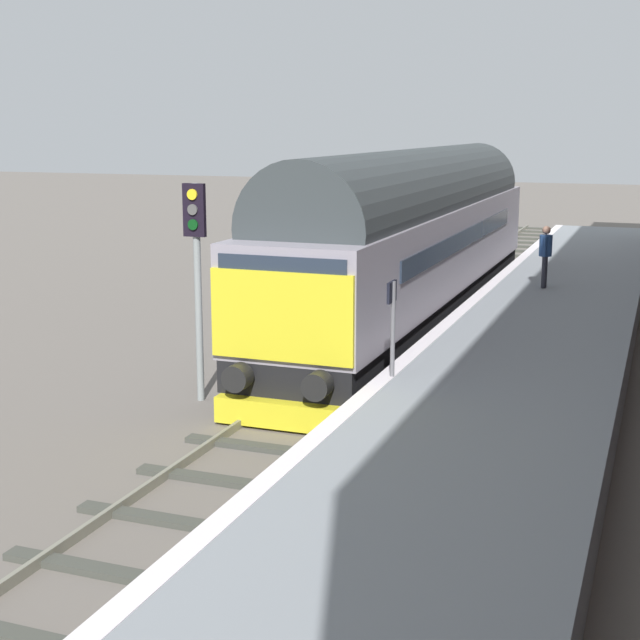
{
  "coord_description": "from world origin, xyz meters",
  "views": [
    {
      "loc": [
        6.1,
        -19.36,
        5.24
      ],
      "look_at": [
        0.2,
        -3.64,
        1.71
      ],
      "focal_mm": 51.86,
      "sensor_mm": 36.0,
      "label": 1
    }
  ],
  "objects_px": {
    "waiting_passenger": "(545,251)",
    "signal_post_mid": "(197,263)",
    "platform_number_sign": "(392,313)",
    "diesel_locomotive": "(414,235)"
  },
  "relations": [
    {
      "from": "diesel_locomotive",
      "to": "waiting_passenger",
      "type": "relative_size",
      "value": 11.03
    },
    {
      "from": "signal_post_mid",
      "to": "waiting_passenger",
      "type": "xyz_separation_m",
      "value": [
        5.31,
        9.56,
        -0.72
      ]
    },
    {
      "from": "waiting_passenger",
      "to": "signal_post_mid",
      "type": "bearing_deg",
      "value": 149.89
    },
    {
      "from": "signal_post_mid",
      "to": "platform_number_sign",
      "type": "height_order",
      "value": "signal_post_mid"
    },
    {
      "from": "platform_number_sign",
      "to": "waiting_passenger",
      "type": "bearing_deg",
      "value": 82.64
    },
    {
      "from": "signal_post_mid",
      "to": "platform_number_sign",
      "type": "relative_size",
      "value": 2.53
    },
    {
      "from": "platform_number_sign",
      "to": "waiting_passenger",
      "type": "height_order",
      "value": "platform_number_sign"
    },
    {
      "from": "diesel_locomotive",
      "to": "waiting_passenger",
      "type": "height_order",
      "value": "diesel_locomotive"
    },
    {
      "from": "diesel_locomotive",
      "to": "signal_post_mid",
      "type": "distance_m",
      "value": 8.11
    },
    {
      "from": "diesel_locomotive",
      "to": "waiting_passenger",
      "type": "distance_m",
      "value": 3.63
    }
  ]
}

